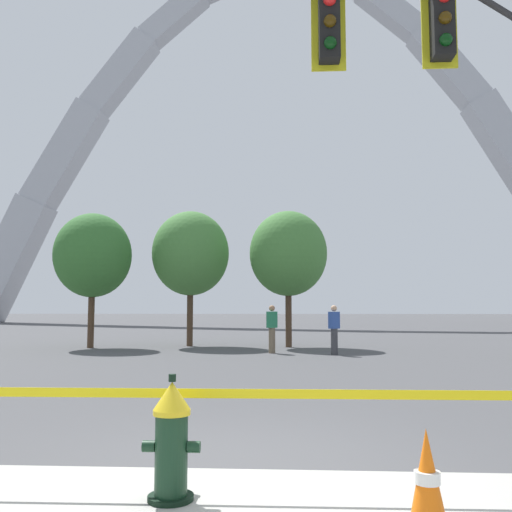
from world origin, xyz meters
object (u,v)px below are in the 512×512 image
object	(u,v)px
fire_hydrant	(172,441)
pedestrian_walking_right	(334,329)
monument_arch	(282,152)
pedestrian_walking_left	(272,328)
traffic_cone_by_hydrant	(427,486)

from	to	relation	value
fire_hydrant	pedestrian_walking_right	xyz separation A→B (m)	(2.43, 13.54, 0.35)
monument_arch	pedestrian_walking_left	size ratio (longest dim) A/B	39.44
fire_hydrant	monument_arch	distance (m)	51.23
monument_arch	pedestrian_walking_right	size ratio (longest dim) A/B	39.44
traffic_cone_by_hydrant	pedestrian_walking_right	xyz separation A→B (m)	(0.60, 14.21, 0.46)
fire_hydrant	monument_arch	size ratio (longest dim) A/B	0.02
fire_hydrant	pedestrian_walking_left	size ratio (longest dim) A/B	0.62
pedestrian_walking_right	pedestrian_walking_left	bearing A→B (deg)	164.27
traffic_cone_by_hydrant	fire_hydrant	bearing A→B (deg)	159.76
traffic_cone_by_hydrant	pedestrian_walking_right	bearing A→B (deg)	87.60
monument_arch	fire_hydrant	bearing A→B (deg)	-90.57
fire_hydrant	traffic_cone_by_hydrant	world-z (taller)	fire_hydrant
traffic_cone_by_hydrant	monument_arch	distance (m)	51.92
fire_hydrant	pedestrian_walking_right	distance (m)	13.76
monument_arch	traffic_cone_by_hydrant	bearing A→B (deg)	-88.42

